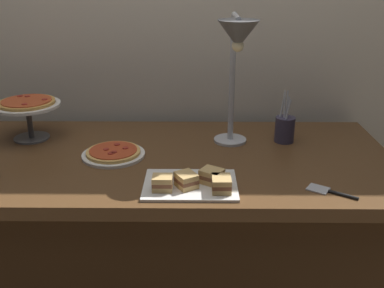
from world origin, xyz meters
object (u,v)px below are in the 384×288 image
at_px(pizza_plate_front, 113,153).
at_px(pizza_plate_center, 28,108).
at_px(serving_spatula, 330,192).
at_px(utensil_holder, 285,128).
at_px(heat_lamp, 237,49).
at_px(sandwich_platter, 194,183).

relative_size(pizza_plate_front, pizza_plate_center, 0.90).
distance_m(pizza_plate_front, serving_spatula, 0.84).
relative_size(pizza_plate_center, serving_spatula, 1.73).
bearing_deg(pizza_plate_front, serving_spatula, -21.04).
xyz_separation_m(utensil_holder, serving_spatula, (0.07, -0.47, -0.06)).
bearing_deg(serving_spatula, heat_lamp, 134.34).
relative_size(pizza_plate_front, utensil_holder, 1.11).
height_order(pizza_plate_front, pizza_plate_center, pizza_plate_center).
bearing_deg(utensil_holder, pizza_plate_front, -166.63).
bearing_deg(heat_lamp, pizza_plate_center, 168.21).
xyz_separation_m(pizza_plate_front, serving_spatula, (0.78, -0.30, -0.01)).
bearing_deg(pizza_plate_center, serving_spatula, -22.72).
height_order(heat_lamp, serving_spatula, heat_lamp).
bearing_deg(heat_lamp, serving_spatula, -45.66).
bearing_deg(sandwich_platter, pizza_plate_front, 139.87).
distance_m(pizza_plate_front, pizza_plate_center, 0.46).
bearing_deg(heat_lamp, utensil_holder, 34.30).
distance_m(heat_lamp, pizza_plate_center, 0.94).
bearing_deg(sandwich_platter, utensil_holder, 48.74).
height_order(heat_lamp, sandwich_platter, heat_lamp).
bearing_deg(pizza_plate_center, pizza_plate_front, -25.93).
bearing_deg(utensil_holder, heat_lamp, -145.70).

